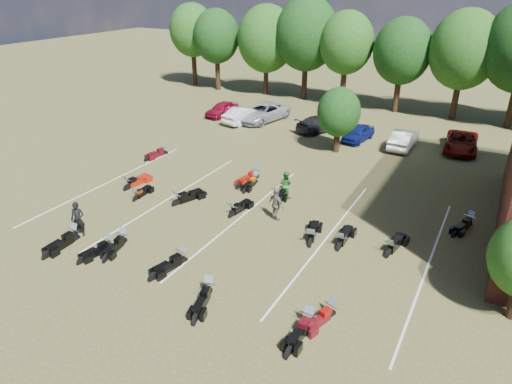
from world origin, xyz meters
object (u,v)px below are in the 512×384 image
Objects in this scene: motorcycle_0 at (75,241)px; motorcycle_14 at (164,155)px; car_4 at (358,133)px; motorcycle_3 at (182,263)px; person_green at (285,185)px; person_grey at (276,205)px; car_0 at (222,109)px; person_black at (78,219)px; motorcycle_7 at (128,189)px.

motorcycle_0 is 12.59m from motorcycle_14.
car_4 reaches higher than motorcycle_0.
car_4 reaches higher than motorcycle_3.
motorcycle_0 is 6.08m from motorcycle_3.
motorcycle_3 is at bearing 81.49° from person_green.
person_green is 0.90× the size of person_grey.
person_green reaches higher than car_0.
person_black is 5.84m from motorcycle_7.
person_grey is at bearing -44.56° from car_0.
person_green is 0.70× the size of motorcycle_7.
motorcycle_3 is at bearing -26.61° from person_black.
car_4 is at bearing 1.27° from car_0.
person_green is at bearing -1.25° from motorcycle_14.
motorcycle_3 is (11.87, -21.92, -0.67)m from car_0.
car_0 is at bearing -71.52° from motorcycle_7.
motorcycle_3 is at bearing 7.22° from motorcycle_0.
person_black reaches higher than person_green.
motorcycle_7 is 1.09× the size of motorcycle_14.
motorcycle_7 is at bearing -61.61° from motorcycle_14.
car_0 is 11.17m from motorcycle_14.
motorcycle_0 is at bearing -158.42° from motorcycle_3.
motorcycle_0 is at bearing 64.17° from person_grey.
person_green is (-0.61, -12.41, 0.21)m from car_4.
person_grey is (0.17, -15.22, 0.30)m from car_4.
car_4 reaches higher than motorcycle_14.
car_4 is 2.22× the size of person_green.
motorcycle_0 is at bearing -100.82° from car_4.
person_black is 12.10m from motorcycle_14.
person_grey is (8.09, 6.40, -0.02)m from person_black.
car_4 is 12.43m from person_green.
person_green is at bearing 20.25° from person_black.
motorcycle_7 is at bearing 106.03° from motorcycle_0.
motorcycle_0 is (-7.17, -9.72, -0.84)m from person_green.
motorcycle_3 is (-1.17, -8.70, -0.84)m from person_green.
car_0 is 1.77× the size of motorcycle_14.
motorcycle_14 is (-1.98, 5.98, 0.00)m from motorcycle_7.
motorcycle_0 is 6.29m from motorcycle_7.
motorcycle_3 is (-1.78, -21.11, -0.64)m from car_4.
person_green is 9.93m from motorcycle_7.
car_0 is 1.62× the size of motorcycle_7.
motorcycle_7 is (-1.86, 5.46, -0.95)m from person_black.
motorcycle_0 is 1.06× the size of motorcycle_14.
motorcycle_3 reaches higher than motorcycle_14.
motorcycle_0 is at bearing 114.04° from motorcycle_7.
person_black is 0.81× the size of motorcycle_0.
motorcycle_7 reaches higher than motorcycle_0.
motorcycle_7 is (-7.99, 4.95, 0.00)m from motorcycle_3.
motorcycle_14 is at bearing 77.21° from person_black.
person_grey reaches higher than motorcycle_7.
motorcycle_7 is at bearing 28.61° from person_grey.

